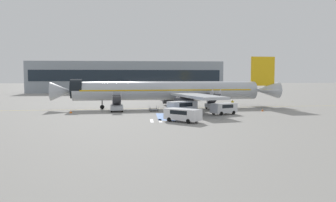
{
  "coord_description": "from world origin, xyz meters",
  "views": [
    {
      "loc": [
        -4.78,
        -64.61,
        6.07
      ],
      "look_at": [
        -0.1,
        -3.61,
        1.7
      ],
      "focal_mm": 35.0,
      "sensor_mm": 36.0,
      "label": 1
    }
  ],
  "objects_px": {
    "ground_crew_2": "(170,105)",
    "ground_crew_0": "(232,104)",
    "traffic_cone_1": "(263,110)",
    "airliner": "(171,91)",
    "ground_crew_1": "(179,104)",
    "service_van_1": "(182,106)",
    "baggage_cart": "(154,109)",
    "boarding_stairs_forward": "(117,106)",
    "terminal_building": "(127,77)",
    "service_van_0": "(183,114)",
    "service_van_2": "(224,108)",
    "fuel_tanker": "(179,94)",
    "boarding_stairs_aft": "(214,105)",
    "traffic_cone_0": "(71,112)"
  },
  "relations": [
    {
      "from": "ground_crew_2",
      "to": "ground_crew_0",
      "type": "bearing_deg",
      "value": 76.7
    },
    {
      "from": "traffic_cone_1",
      "to": "ground_crew_0",
      "type": "bearing_deg",
      "value": 132.29
    },
    {
      "from": "airliner",
      "to": "ground_crew_1",
      "type": "bearing_deg",
      "value": -159.97
    },
    {
      "from": "service_van_1",
      "to": "ground_crew_1",
      "type": "xyz_separation_m",
      "value": [
        0.32,
        7.83,
        -0.19
      ]
    },
    {
      "from": "baggage_cart",
      "to": "traffic_cone_1",
      "type": "height_order",
      "value": "baggage_cart"
    },
    {
      "from": "boarding_stairs_forward",
      "to": "traffic_cone_1",
      "type": "relative_size",
      "value": 11.06
    },
    {
      "from": "baggage_cart",
      "to": "terminal_building",
      "type": "bearing_deg",
      "value": 90.83
    },
    {
      "from": "baggage_cart",
      "to": "service_van_0",
      "type": "bearing_deg",
      "value": -82.92
    },
    {
      "from": "boarding_stairs_forward",
      "to": "ground_crew_2",
      "type": "xyz_separation_m",
      "value": [
        9.8,
        0.83,
        0.05
      ]
    },
    {
      "from": "service_van_2",
      "to": "ground_crew_2",
      "type": "relative_size",
      "value": 2.73
    },
    {
      "from": "ground_crew_2",
      "to": "service_van_2",
      "type": "bearing_deg",
      "value": 26.02
    },
    {
      "from": "service_van_0",
      "to": "ground_crew_2",
      "type": "relative_size",
      "value": 2.99
    },
    {
      "from": "boarding_stairs_forward",
      "to": "fuel_tanker",
      "type": "xyz_separation_m",
      "value": [
        14.49,
        28.74,
        0.7
      ]
    },
    {
      "from": "boarding_stairs_aft",
      "to": "ground_crew_1",
      "type": "distance_m",
      "value": 6.56
    },
    {
      "from": "boarding_stairs_aft",
      "to": "service_van_2",
      "type": "relative_size",
      "value": 1.14
    },
    {
      "from": "airliner",
      "to": "service_van_1",
      "type": "distance_m",
      "value": 10.95
    },
    {
      "from": "service_van_0",
      "to": "service_van_1",
      "type": "distance_m",
      "value": 9.88
    },
    {
      "from": "service_van_0",
      "to": "service_van_2",
      "type": "xyz_separation_m",
      "value": [
        7.85,
        8.57,
        0.02
      ]
    },
    {
      "from": "ground_crew_2",
      "to": "terminal_building",
      "type": "height_order",
      "value": "terminal_building"
    },
    {
      "from": "ground_crew_0",
      "to": "traffic_cone_0",
      "type": "xyz_separation_m",
      "value": [
        -29.65,
        -5.18,
        -0.75
      ]
    },
    {
      "from": "fuel_tanker",
      "to": "ground_crew_2",
      "type": "xyz_separation_m",
      "value": [
        -4.7,
        -27.91,
        -0.65
      ]
    },
    {
      "from": "ground_crew_0",
      "to": "terminal_building",
      "type": "relative_size",
      "value": 0.02
    },
    {
      "from": "airliner",
      "to": "fuel_tanker",
      "type": "relative_size",
      "value": 4.4
    },
    {
      "from": "airliner",
      "to": "traffic_cone_0",
      "type": "relative_size",
      "value": 83.64
    },
    {
      "from": "baggage_cart",
      "to": "terminal_building",
      "type": "height_order",
      "value": "terminal_building"
    },
    {
      "from": "service_van_1",
      "to": "traffic_cone_0",
      "type": "height_order",
      "value": "service_van_1"
    },
    {
      "from": "airliner",
      "to": "ground_crew_1",
      "type": "xyz_separation_m",
      "value": [
        1.34,
        -2.86,
        -2.33
      ]
    },
    {
      "from": "fuel_tanker",
      "to": "service_van_2",
      "type": "xyz_separation_m",
      "value": [
        3.51,
        -35.37,
        -0.52
      ]
    },
    {
      "from": "service_van_0",
      "to": "baggage_cart",
      "type": "bearing_deg",
      "value": -125.65
    },
    {
      "from": "boarding_stairs_forward",
      "to": "service_van_1",
      "type": "relative_size",
      "value": 1.01
    },
    {
      "from": "service_van_0",
      "to": "traffic_cone_0",
      "type": "bearing_deg",
      "value": -83.87
    },
    {
      "from": "boarding_stairs_forward",
      "to": "traffic_cone_0",
      "type": "bearing_deg",
      "value": -166.52
    },
    {
      "from": "boarding_stairs_aft",
      "to": "ground_crew_2",
      "type": "height_order",
      "value": "boarding_stairs_aft"
    },
    {
      "from": "service_van_1",
      "to": "baggage_cart",
      "type": "bearing_deg",
      "value": 9.11
    },
    {
      "from": "baggage_cart",
      "to": "ground_crew_1",
      "type": "relative_size",
      "value": 1.46
    },
    {
      "from": "traffic_cone_1",
      "to": "ground_crew_1",
      "type": "bearing_deg",
      "value": 163.08
    },
    {
      "from": "boarding_stairs_aft",
      "to": "traffic_cone_1",
      "type": "relative_size",
      "value": 11.06
    },
    {
      "from": "service_van_2",
      "to": "baggage_cart",
      "type": "xyz_separation_m",
      "value": [
        -11.33,
        6.82,
        -0.87
      ]
    },
    {
      "from": "terminal_building",
      "to": "ground_crew_1",
      "type": "bearing_deg",
      "value": -79.55
    },
    {
      "from": "ground_crew_1",
      "to": "boarding_stairs_aft",
      "type": "bearing_deg",
      "value": 171.33
    },
    {
      "from": "traffic_cone_0",
      "to": "boarding_stairs_forward",
      "type": "bearing_deg",
      "value": 18.52
    },
    {
      "from": "baggage_cart",
      "to": "terminal_building",
      "type": "distance_m",
      "value": 76.28
    },
    {
      "from": "boarding_stairs_forward",
      "to": "baggage_cart",
      "type": "height_order",
      "value": "boarding_stairs_forward"
    },
    {
      "from": "service_van_1",
      "to": "ground_crew_0",
      "type": "relative_size",
      "value": 2.99
    },
    {
      "from": "airliner",
      "to": "boarding_stairs_aft",
      "type": "bearing_deg",
      "value": -120.24
    },
    {
      "from": "ground_crew_0",
      "to": "traffic_cone_1",
      "type": "xyz_separation_m",
      "value": [
        4.26,
        -4.68,
        -0.78
      ]
    },
    {
      "from": "airliner",
      "to": "ground_crew_2",
      "type": "height_order",
      "value": "airliner"
    },
    {
      "from": "boarding_stairs_forward",
      "to": "terminal_building",
      "type": "xyz_separation_m",
      "value": [
        -1.91,
        75.74,
        5.32
      ]
    },
    {
      "from": "boarding_stairs_forward",
      "to": "traffic_cone_1",
      "type": "bearing_deg",
      "value": -9.49
    },
    {
      "from": "fuel_tanker",
      "to": "service_van_1",
      "type": "distance_m",
      "value": 34.29
    }
  ]
}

